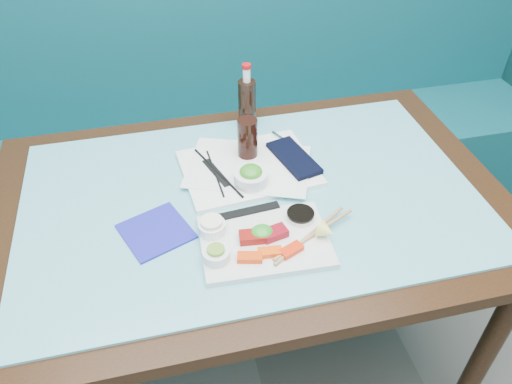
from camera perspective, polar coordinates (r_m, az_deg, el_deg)
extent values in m
cube|color=#0E4F59|center=(2.28, -4.80, 1.88)|extent=(3.00, 0.55, 0.45)
cube|color=#0E4F59|center=(2.21, -6.49, 15.05)|extent=(3.00, 0.12, 0.95)
cube|color=black|center=(1.37, -0.56, -1.31)|extent=(1.40, 0.90, 0.04)
cylinder|color=black|center=(1.67, 24.93, -15.94)|extent=(0.06, 0.06, 0.71)
cylinder|color=black|center=(1.92, -21.50, -5.19)|extent=(0.06, 0.06, 0.71)
cylinder|color=black|center=(2.06, 14.18, 0.34)|extent=(0.06, 0.06, 0.71)
cube|color=#5FAEBE|center=(1.36, -0.57, -0.56)|extent=(1.22, 0.76, 0.01)
cube|color=silver|center=(1.22, 1.01, -5.67)|extent=(0.32, 0.24, 0.02)
cube|color=#E83B09|center=(1.16, -0.72, -7.48)|extent=(0.06, 0.04, 0.01)
cube|color=#F64A09|center=(1.18, 1.62, -6.89)|extent=(0.06, 0.03, 0.01)
cube|color=red|center=(1.18, 4.04, -6.63)|extent=(0.06, 0.05, 0.01)
cube|color=maroon|center=(1.21, -0.42, -5.15)|extent=(0.07, 0.04, 0.02)
cube|color=maroon|center=(1.21, 2.11, -4.72)|extent=(0.07, 0.05, 0.02)
ellipsoid|color=#269221|center=(1.21, 0.68, -4.63)|extent=(0.06, 0.06, 0.03)
cylinder|color=white|center=(1.16, -4.57, -7.17)|extent=(0.06, 0.06, 0.03)
cylinder|color=olive|center=(1.15, -4.62, -6.59)|extent=(0.05, 0.05, 0.01)
cylinder|color=white|center=(1.23, -5.06, -4.07)|extent=(0.07, 0.07, 0.03)
cylinder|color=white|center=(1.21, -5.12, -3.41)|extent=(0.07, 0.07, 0.01)
cylinder|color=white|center=(1.27, 5.09, -2.80)|extent=(0.08, 0.08, 0.01)
cylinder|color=black|center=(1.26, 5.12, -2.46)|extent=(0.08, 0.08, 0.01)
cone|color=#FDF477|center=(1.21, 8.06, -4.46)|extent=(0.06, 0.06, 0.05)
cube|color=black|center=(1.28, -0.77, -2.16)|extent=(0.16, 0.04, 0.00)
cylinder|color=#9A7C48|center=(1.23, 6.21, -4.87)|extent=(0.22, 0.15, 0.01)
cylinder|color=#A87B4F|center=(1.23, 6.65, -4.79)|extent=(0.24, 0.13, 0.01)
cube|color=white|center=(1.44, -0.86, 2.72)|extent=(0.39, 0.31, 0.01)
cube|color=white|center=(1.43, -0.86, 2.97)|extent=(0.41, 0.35, 0.00)
cylinder|color=white|center=(1.36, -0.59, 1.62)|extent=(0.09, 0.09, 0.04)
ellipsoid|color=#31861F|center=(1.35, -0.59, 2.35)|extent=(0.07, 0.07, 0.03)
cylinder|color=black|center=(1.44, -0.98, 6.18)|extent=(0.07, 0.07, 0.12)
cube|color=black|center=(1.46, 4.34, 3.91)|extent=(0.13, 0.20, 0.01)
cylinder|color=silver|center=(1.54, 3.00, 6.11)|extent=(0.05, 0.08, 0.01)
cylinder|color=black|center=(1.41, -4.71, 2.21)|extent=(0.02, 0.21, 0.01)
cylinder|color=black|center=(1.41, -4.39, 2.28)|extent=(0.10, 0.25, 0.01)
cube|color=black|center=(1.41, -4.54, 2.20)|extent=(0.06, 0.14, 0.00)
cylinder|color=black|center=(1.59, -1.03, 10.02)|extent=(0.07, 0.07, 0.16)
cylinder|color=white|center=(1.54, -1.08, 13.24)|extent=(0.03, 0.03, 0.04)
cylinder|color=#B50B0D|center=(1.53, -1.09, 14.18)|extent=(0.03, 0.03, 0.01)
cube|color=#1B1D95|center=(1.28, -11.35, -4.43)|extent=(0.20, 0.20, 0.01)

